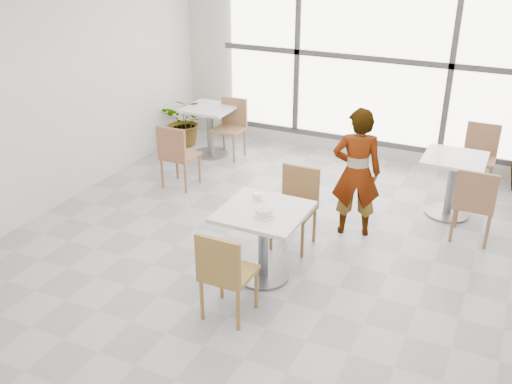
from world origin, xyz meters
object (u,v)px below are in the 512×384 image
at_px(bg_table_left, 210,124).
at_px(bg_chair_left_far, 231,124).
at_px(chair_far, 297,201).
at_px(bg_chair_right_near, 475,201).
at_px(coffee_cup, 256,197).
at_px(bg_chair_right_far, 480,153).
at_px(plant_left, 186,121).
at_px(main_table, 263,231).
at_px(bg_chair_left_near, 176,153).
at_px(chair_near, 224,271).
at_px(oatmeal_bowl, 264,212).
at_px(bg_table_right, 452,178).
at_px(person, 356,173).

xyz_separation_m(bg_table_left, bg_chair_left_far, (0.30, 0.12, 0.01)).
xyz_separation_m(chair_far, bg_chair_right_near, (1.73, 0.85, 0.00)).
xyz_separation_m(coffee_cup, bg_chair_right_far, (1.80, 3.00, -0.28)).
relative_size(bg_chair_right_near, plant_left, 1.10).
bearing_deg(bg_chair_left_far, bg_chair_right_near, -18.44).
bearing_deg(main_table, bg_chair_left_near, 142.85).
height_order(chair_near, bg_chair_right_near, same).
bearing_deg(oatmeal_bowl, bg_chair_left_far, 122.88).
distance_m(bg_table_right, bg_chair_right_near, 0.65).
distance_m(chair_far, person, 0.74).
relative_size(oatmeal_bowl, plant_left, 0.27).
bearing_deg(chair_near, bg_chair_left_far, -62.99).
bearing_deg(bg_table_left, chair_far, -41.65).
relative_size(coffee_cup, bg_chair_left_far, 0.18).
bearing_deg(bg_chair_right_far, bg_chair_left_near, -154.38).
bearing_deg(chair_far, bg_chair_right_near, 26.19).
bearing_deg(oatmeal_bowl, bg_table_right, 59.29).
distance_m(bg_table_left, bg_chair_left_near, 1.28).
height_order(bg_table_right, bg_chair_right_far, bg_chair_right_far).
height_order(coffee_cup, plant_left, coffee_cup).
height_order(chair_near, oatmeal_bowl, chair_near).
bearing_deg(person, chair_near, 56.53).
relative_size(coffee_cup, bg_table_right, 0.21).
bearing_deg(bg_table_left, bg_chair_left_far, 21.36).
bearing_deg(main_table, bg_chair_right_far, 62.66).
xyz_separation_m(bg_chair_left_far, bg_chair_right_near, (3.61, -1.20, 0.00)).
bearing_deg(bg_table_right, bg_chair_right_far, 78.23).
bearing_deg(person, bg_chair_right_far, -138.66).
relative_size(chair_near, bg_table_right, 1.16).
relative_size(main_table, bg_table_left, 1.07).
distance_m(bg_table_left, bg_table_right, 3.63).
bearing_deg(chair_far, oatmeal_bowl, -88.10).
bearing_deg(bg_table_left, person, -28.34).
distance_m(chair_near, bg_table_right, 3.30).
distance_m(chair_far, bg_chair_right_far, 2.88).
bearing_deg(coffee_cup, bg_chair_right_near, 37.38).
xyz_separation_m(bg_chair_left_near, bg_chair_right_far, (3.57, 1.71, 0.00)).
relative_size(chair_far, bg_table_left, 1.16).
bearing_deg(main_table, bg_chair_left_far, 123.11).
bearing_deg(chair_near, coffee_cup, -81.71).
xyz_separation_m(coffee_cup, person, (0.69, 1.10, -0.04)).
bearing_deg(main_table, chair_near, -91.70).
bearing_deg(chair_near, bg_chair_right_far, -112.98).
height_order(chair_far, bg_chair_right_far, same).
relative_size(chair_far, bg_chair_left_far, 1.00).
xyz_separation_m(chair_far, coffee_cup, (-0.19, -0.61, 0.28)).
xyz_separation_m(main_table, bg_chair_right_near, (1.76, 1.64, -0.02)).
height_order(coffee_cup, person, person).
height_order(oatmeal_bowl, bg_chair_left_near, bg_chair_left_near).
height_order(bg_chair_left_near, bg_chair_right_near, same).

